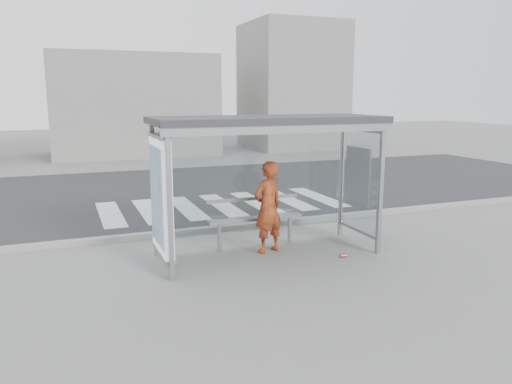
% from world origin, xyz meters
% --- Properties ---
extents(ground, '(80.00, 80.00, 0.00)m').
position_xyz_m(ground, '(0.00, 0.00, 0.00)').
color(ground, slate).
rests_on(ground, ground).
extents(road, '(30.00, 10.00, 0.01)m').
position_xyz_m(road, '(0.00, 7.00, 0.00)').
color(road, '#252628').
rests_on(road, ground).
extents(curb, '(30.00, 0.18, 0.12)m').
position_xyz_m(curb, '(0.00, 1.95, 0.06)').
color(curb, gray).
rests_on(curb, ground).
extents(crosswalk, '(6.55, 3.00, 0.00)m').
position_xyz_m(crosswalk, '(0.50, 4.50, 0.00)').
color(crosswalk, silver).
rests_on(crosswalk, ground).
extents(bus_shelter, '(4.25, 1.65, 2.62)m').
position_xyz_m(bus_shelter, '(-0.37, 0.06, 1.98)').
color(bus_shelter, gray).
rests_on(bus_shelter, ground).
extents(building_center, '(8.00, 5.00, 5.00)m').
position_xyz_m(building_center, '(0.00, 18.00, 2.50)').
color(building_center, gray).
rests_on(building_center, ground).
extents(building_right, '(5.00, 5.00, 7.00)m').
position_xyz_m(building_right, '(9.00, 18.00, 3.50)').
color(building_right, gray).
rests_on(building_right, ground).
extents(person, '(0.75, 0.61, 1.78)m').
position_xyz_m(person, '(0.06, 0.15, 0.89)').
color(person, '#CD4C13').
rests_on(person, ground).
extents(bench, '(1.94, 0.26, 1.00)m').
position_xyz_m(bench, '(-0.05, 0.55, 0.59)').
color(bench, gray).
rests_on(bench, ground).
extents(soda_can, '(0.13, 0.07, 0.07)m').
position_xyz_m(soda_can, '(1.25, -0.69, 0.03)').
color(soda_can, '#D33E7C').
rests_on(soda_can, ground).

